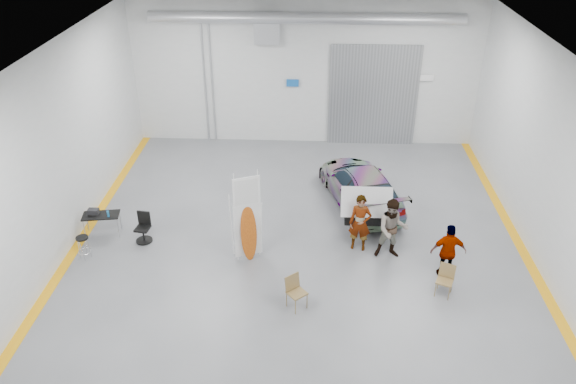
{
  "coord_description": "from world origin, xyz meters",
  "views": [
    {
      "loc": [
        0.33,
        -14.04,
        10.07
      ],
      "look_at": [
        -0.36,
        0.91,
        1.5
      ],
      "focal_mm": 35.0,
      "sensor_mm": 36.0,
      "label": 1
    }
  ],
  "objects_px": {
    "person_b": "(392,229)",
    "person_c": "(448,251)",
    "office_chair": "(143,229)",
    "folding_chair_far": "(444,286)",
    "sedan_car": "(361,185)",
    "work_table": "(99,215)",
    "shop_stool": "(84,248)",
    "surfboard_display": "(245,225)",
    "person_a": "(360,223)",
    "folding_chair_near": "(297,298)"
  },
  "relations": [
    {
      "from": "person_a",
      "to": "person_b",
      "type": "height_order",
      "value": "person_b"
    },
    {
      "from": "person_b",
      "to": "shop_stool",
      "type": "bearing_deg",
      "value": -177.51
    },
    {
      "from": "sedan_car",
      "to": "shop_stool",
      "type": "distance_m",
      "value": 9.17
    },
    {
      "from": "person_c",
      "to": "surfboard_display",
      "type": "bearing_deg",
      "value": -7.09
    },
    {
      "from": "person_b",
      "to": "folding_chair_near",
      "type": "height_order",
      "value": "person_b"
    },
    {
      "from": "person_a",
      "to": "folding_chair_near",
      "type": "height_order",
      "value": "person_a"
    },
    {
      "from": "folding_chair_near",
      "to": "shop_stool",
      "type": "relative_size",
      "value": 1.26
    },
    {
      "from": "person_a",
      "to": "person_b",
      "type": "xyz_separation_m",
      "value": [
        0.92,
        -0.36,
        0.05
      ]
    },
    {
      "from": "sedan_car",
      "to": "folding_chair_near",
      "type": "bearing_deg",
      "value": 53.18
    },
    {
      "from": "folding_chair_near",
      "to": "sedan_car",
      "type": "bearing_deg",
      "value": 30.49
    },
    {
      "from": "person_b",
      "to": "shop_stool",
      "type": "relative_size",
      "value": 2.59
    },
    {
      "from": "sedan_car",
      "to": "office_chair",
      "type": "bearing_deg",
      "value": 4.32
    },
    {
      "from": "person_c",
      "to": "folding_chair_far",
      "type": "height_order",
      "value": "person_c"
    },
    {
      "from": "sedan_car",
      "to": "person_b",
      "type": "distance_m",
      "value": 3.23
    },
    {
      "from": "shop_stool",
      "to": "work_table",
      "type": "height_order",
      "value": "work_table"
    },
    {
      "from": "person_c",
      "to": "person_a",
      "type": "bearing_deg",
      "value": -29.23
    },
    {
      "from": "shop_stool",
      "to": "office_chair",
      "type": "height_order",
      "value": "office_chair"
    },
    {
      "from": "person_a",
      "to": "person_b",
      "type": "bearing_deg",
      "value": -11.52
    },
    {
      "from": "person_c",
      "to": "office_chair",
      "type": "distance_m",
      "value": 9.17
    },
    {
      "from": "work_table",
      "to": "person_b",
      "type": "bearing_deg",
      "value": -4.94
    },
    {
      "from": "folding_chair_far",
      "to": "shop_stool",
      "type": "relative_size",
      "value": 1.2
    },
    {
      "from": "person_a",
      "to": "folding_chair_far",
      "type": "height_order",
      "value": "person_a"
    },
    {
      "from": "person_c",
      "to": "folding_chair_far",
      "type": "relative_size",
      "value": 1.91
    },
    {
      "from": "folding_chair_far",
      "to": "person_a",
      "type": "bearing_deg",
      "value": 159.28
    },
    {
      "from": "person_a",
      "to": "folding_chair_near",
      "type": "distance_m",
      "value": 3.37
    },
    {
      "from": "sedan_car",
      "to": "folding_chair_near",
      "type": "relative_size",
      "value": 4.94
    },
    {
      "from": "person_b",
      "to": "person_c",
      "type": "relative_size",
      "value": 1.13
    },
    {
      "from": "person_b",
      "to": "folding_chair_near",
      "type": "relative_size",
      "value": 2.05
    },
    {
      "from": "surfboard_display",
      "to": "folding_chair_far",
      "type": "height_order",
      "value": "surfboard_display"
    },
    {
      "from": "folding_chair_far",
      "to": "work_table",
      "type": "bearing_deg",
      "value": -170.65
    },
    {
      "from": "person_c",
      "to": "surfboard_display",
      "type": "height_order",
      "value": "surfboard_display"
    },
    {
      "from": "person_a",
      "to": "shop_stool",
      "type": "bearing_deg",
      "value": -163.84
    },
    {
      "from": "folding_chair_far",
      "to": "work_table",
      "type": "distance_m",
      "value": 10.61
    },
    {
      "from": "folding_chair_far",
      "to": "office_chair",
      "type": "distance_m",
      "value": 9.11
    },
    {
      "from": "person_a",
      "to": "person_b",
      "type": "distance_m",
      "value": 0.99
    },
    {
      "from": "office_chair",
      "to": "shop_stool",
      "type": "bearing_deg",
      "value": -139.05
    },
    {
      "from": "shop_stool",
      "to": "work_table",
      "type": "bearing_deg",
      "value": 87.35
    },
    {
      "from": "person_a",
      "to": "office_chair",
      "type": "bearing_deg",
      "value": -170.93
    },
    {
      "from": "sedan_car",
      "to": "person_a",
      "type": "height_order",
      "value": "person_a"
    },
    {
      "from": "person_b",
      "to": "folding_chair_far",
      "type": "xyz_separation_m",
      "value": [
        1.26,
        -1.71,
        -0.69
      ]
    },
    {
      "from": "person_c",
      "to": "folding_chair_near",
      "type": "bearing_deg",
      "value": 18.51
    },
    {
      "from": "office_chair",
      "to": "person_b",
      "type": "bearing_deg",
      "value": 4.24
    },
    {
      "from": "shop_stool",
      "to": "sedan_car",
      "type": "bearing_deg",
      "value": 23.55
    },
    {
      "from": "sedan_car",
      "to": "folding_chair_far",
      "type": "distance_m",
      "value": 5.25
    },
    {
      "from": "folding_chair_near",
      "to": "work_table",
      "type": "height_order",
      "value": "folding_chair_near"
    },
    {
      "from": "folding_chair_near",
      "to": "surfboard_display",
      "type": "bearing_deg",
      "value": 87.46
    },
    {
      "from": "folding_chair_near",
      "to": "person_b",
      "type": "bearing_deg",
      "value": 2.03
    },
    {
      "from": "sedan_car",
      "to": "office_chair",
      "type": "distance_m",
      "value": 7.39
    },
    {
      "from": "surfboard_display",
      "to": "folding_chair_near",
      "type": "relative_size",
      "value": 3.09
    },
    {
      "from": "sedan_car",
      "to": "work_table",
      "type": "xyz_separation_m",
      "value": [
        -8.34,
        -2.36,
        0.04
      ]
    }
  ]
}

